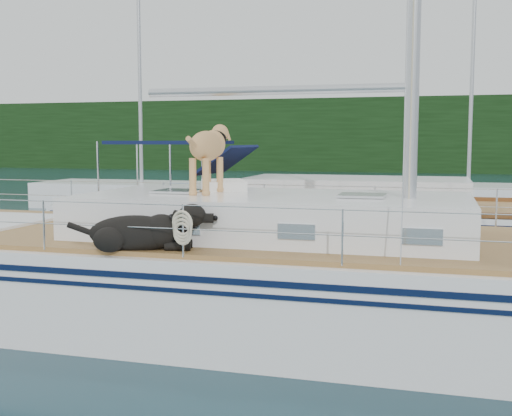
% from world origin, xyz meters
% --- Properties ---
extents(ground, '(120.00, 120.00, 0.00)m').
position_xyz_m(ground, '(0.00, 0.00, 0.00)').
color(ground, black).
rests_on(ground, ground).
extents(tree_line, '(90.00, 3.00, 6.00)m').
position_xyz_m(tree_line, '(0.00, 45.00, 3.00)').
color(tree_line, black).
rests_on(tree_line, ground).
extents(shore_bank, '(92.00, 1.00, 1.20)m').
position_xyz_m(shore_bank, '(0.00, 46.20, 0.60)').
color(shore_bank, '#595147').
rests_on(shore_bank, ground).
extents(main_sailboat, '(12.00, 3.89, 14.01)m').
position_xyz_m(main_sailboat, '(0.09, -0.01, 0.68)').
color(main_sailboat, white).
rests_on(main_sailboat, ground).
extents(neighbor_sailboat, '(11.00, 3.50, 13.30)m').
position_xyz_m(neighbor_sailboat, '(0.12, 5.79, 0.63)').
color(neighbor_sailboat, white).
rests_on(neighbor_sailboat, ground).
extents(bg_boat_west, '(8.00, 3.00, 11.65)m').
position_xyz_m(bg_boat_west, '(-8.00, 14.00, 0.45)').
color(bg_boat_west, white).
rests_on(bg_boat_west, ground).
extents(bg_boat_center, '(7.20, 3.00, 11.65)m').
position_xyz_m(bg_boat_center, '(4.00, 16.00, 0.45)').
color(bg_boat_center, white).
rests_on(bg_boat_center, ground).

